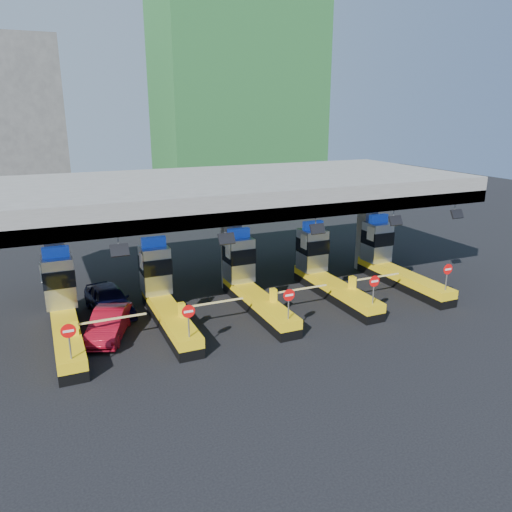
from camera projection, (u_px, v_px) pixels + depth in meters
name	position (u px, v px, depth m)	size (l,w,h in m)	color
ground	(251.00, 305.00, 28.62)	(120.00, 120.00, 0.00)	black
toll_canopy	(231.00, 192.00, 29.42)	(28.00, 12.09, 7.00)	slate
toll_lane_far_left	(63.00, 308.00, 24.59)	(4.43, 8.00, 4.16)	black
toll_lane_left	(163.00, 294.00, 26.53)	(4.43, 8.00, 4.16)	black
toll_lane_center	(249.00, 281.00, 28.48)	(4.43, 8.00, 4.16)	black
toll_lane_right	(324.00, 270.00, 30.42)	(4.43, 8.00, 4.16)	black
toll_lane_far_right	(390.00, 261.00, 32.36)	(4.43, 8.00, 4.16)	black
bg_building_scaffold	(236.00, 81.00, 57.42)	(18.00, 12.00, 28.00)	#1E5926
van	(109.00, 300.00, 27.30)	(1.87, 4.65, 1.58)	black
red_car	(109.00, 324.00, 24.49)	(1.49, 4.26, 1.41)	maroon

